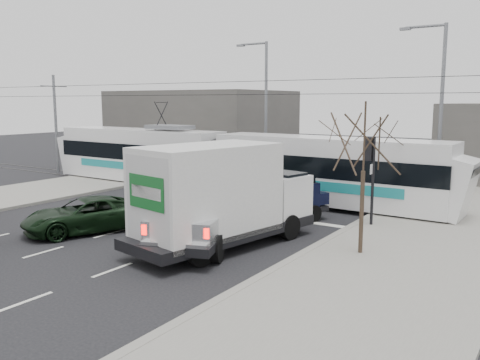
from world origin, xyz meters
The scene contains 14 objects.
ground centered at (0.00, 0.00, 0.00)m, with size 120.00×120.00×0.00m, color black.
sidewalk_right centered at (9.00, 0.00, 0.07)m, with size 6.00×60.00×0.15m, color gray.
rails centered at (0.00, 10.00, 0.01)m, with size 60.00×1.60×0.03m, color #33302D.
building_left centered at (-14.00, 22.00, 3.00)m, with size 14.00×10.00×6.00m, color #605B57.
bare_tree centered at (7.60, 2.50, 3.79)m, with size 2.40×2.40×5.00m.
traffic_signal centered at (6.47, 6.50, 2.74)m, with size 0.44×0.44×3.60m.
street_lamp_near centered at (7.31, 14.00, 5.11)m, with size 2.38×0.25×9.00m.
street_lamp_far centered at (-4.19, 16.00, 5.11)m, with size 2.38×0.25×9.00m.
catenary centered at (0.00, 10.00, 3.88)m, with size 60.00×0.20×7.00m.
tram centered at (-3.20, 9.69, 1.80)m, with size 24.89×3.05×5.07m.
silver_pickup centered at (2.07, 1.41, 1.21)m, with size 4.46×7.09×2.44m.
box_truck centered at (3.04, 0.91, 1.82)m, with size 3.91×7.72×3.68m.
navy_pickup centered at (2.95, 5.45, 0.96)m, with size 3.47×4.90×1.95m.
green_car centered at (-2.71, -0.28, 0.68)m, with size 2.24×4.86×1.35m, color black.
Camera 1 is at (13.22, -13.41, 5.15)m, focal length 38.00 mm.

